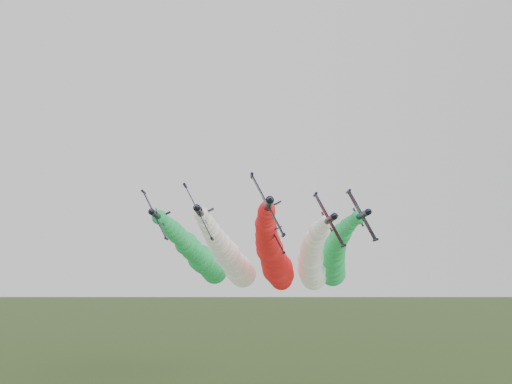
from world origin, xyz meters
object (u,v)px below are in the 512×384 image
(jet_outer_right, at_px, (333,260))
(jet_trail, at_px, (276,267))
(jet_outer_left, at_px, (201,258))
(jet_inner_right, at_px, (312,264))
(jet_lead, at_px, (275,260))
(jet_inner_left, at_px, (232,261))

(jet_outer_right, distance_m, jet_trail, 17.76)
(jet_outer_left, bearing_deg, jet_inner_right, -15.95)
(jet_lead, xyz_separation_m, jet_outer_left, (-20.38, 21.12, 1.21))
(jet_inner_left, height_order, jet_trail, jet_inner_left)
(jet_trail, bearing_deg, jet_outer_right, -25.02)
(jet_inner_left, bearing_deg, jet_trail, 48.55)
(jet_inner_right, relative_size, jet_trail, 1.00)
(jet_inner_right, distance_m, jet_trail, 15.54)
(jet_outer_left, bearing_deg, jet_inner_left, -49.15)
(jet_outer_left, height_order, jet_trail, jet_outer_left)
(jet_inner_right, height_order, jet_outer_right, jet_outer_right)
(jet_outer_right, relative_size, jet_trail, 1.01)
(jet_lead, bearing_deg, jet_outer_right, 43.86)
(jet_inner_right, relative_size, jet_outer_right, 1.00)
(jet_outer_left, bearing_deg, jet_outer_right, -5.88)
(jet_inner_left, distance_m, jet_outer_left, 14.51)
(jet_lead, distance_m, jet_outer_left, 29.37)
(jet_inner_left, relative_size, jet_outer_left, 1.00)
(jet_lead, distance_m, jet_outer_right, 24.80)
(jet_inner_left, relative_size, jet_inner_right, 1.00)
(jet_inner_right, bearing_deg, jet_trail, 126.28)
(jet_lead, distance_m, jet_trail, 24.75)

